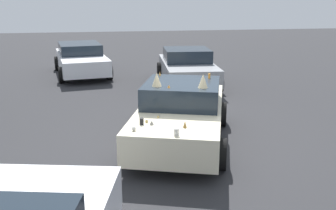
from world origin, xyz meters
name	(u,v)px	position (x,y,z in m)	size (l,w,h in m)	color
ground_plane	(181,142)	(0.00, 0.00, 0.00)	(60.00, 60.00, 0.00)	#2D2D30
art_car_decorated	(181,113)	(0.03, -0.01, 0.68)	(4.65, 3.06, 1.67)	beige
parked_sedan_row_back_center	(81,59)	(8.62, 2.58, 0.68)	(4.79, 2.58, 1.32)	white
parked_sedan_near_right	(187,67)	(5.87, -1.47, 0.68)	(4.25, 2.30, 1.35)	gray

